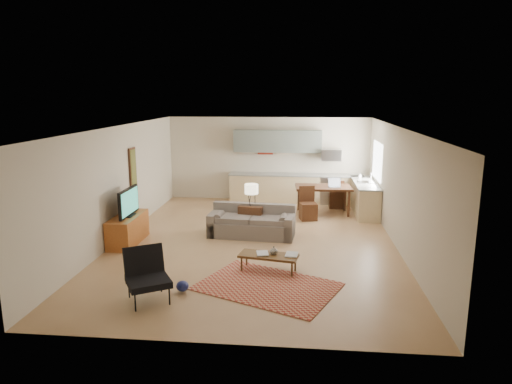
# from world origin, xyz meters

# --- Properties ---
(room) EXTENTS (9.00, 9.00, 9.00)m
(room) POSITION_xyz_m (0.00, 0.00, 1.35)
(room) COLOR #A97D51
(room) RESTS_ON ground
(kitchen_counter_back) EXTENTS (4.26, 0.64, 0.92)m
(kitchen_counter_back) POSITION_xyz_m (0.90, 4.18, 0.46)
(kitchen_counter_back) COLOR tan
(kitchen_counter_back) RESTS_ON ground
(kitchen_counter_right) EXTENTS (0.64, 2.26, 0.92)m
(kitchen_counter_right) POSITION_xyz_m (2.93, 3.00, 0.46)
(kitchen_counter_right) COLOR tan
(kitchen_counter_right) RESTS_ON ground
(kitchen_range) EXTENTS (0.62, 0.62, 0.90)m
(kitchen_range) POSITION_xyz_m (2.00, 4.18, 0.45)
(kitchen_range) COLOR #A5A8AD
(kitchen_range) RESTS_ON ground
(kitchen_microwave) EXTENTS (0.62, 0.40, 0.35)m
(kitchen_microwave) POSITION_xyz_m (2.00, 4.20, 1.55)
(kitchen_microwave) COLOR #A5A8AD
(kitchen_microwave) RESTS_ON room
(upper_cabinets) EXTENTS (2.80, 0.34, 0.70)m
(upper_cabinets) POSITION_xyz_m (0.30, 4.33, 1.95)
(upper_cabinets) COLOR slate
(upper_cabinets) RESTS_ON room
(window_right) EXTENTS (0.02, 1.40, 1.05)m
(window_right) POSITION_xyz_m (3.23, 3.00, 1.55)
(window_right) COLOR white
(window_right) RESTS_ON room
(wall_art_left) EXTENTS (0.06, 0.42, 1.10)m
(wall_art_left) POSITION_xyz_m (-3.21, 0.90, 1.55)
(wall_art_left) COLOR olive
(wall_art_left) RESTS_ON room
(triptych) EXTENTS (1.70, 0.04, 0.50)m
(triptych) POSITION_xyz_m (-0.10, 4.47, 1.75)
(triptych) COLOR beige
(triptych) RESTS_ON room
(rug) EXTENTS (2.85, 2.48, 0.02)m
(rug) POSITION_xyz_m (0.48, -2.51, 0.01)
(rug) COLOR maroon
(rug) RESTS_ON floor
(sofa) EXTENTS (2.24, 1.12, 0.75)m
(sofa) POSITION_xyz_m (-0.12, 0.48, 0.38)
(sofa) COLOR #6A5E56
(sofa) RESTS_ON floor
(coffee_table) EXTENTS (1.22, 0.67, 0.35)m
(coffee_table) POSITION_xyz_m (0.45, -1.76, 0.17)
(coffee_table) COLOR #4F3216
(coffee_table) RESTS_ON floor
(book_a) EXTENTS (0.33, 0.38, 0.03)m
(book_a) POSITION_xyz_m (0.21, -1.77, 0.36)
(book_a) COLOR maroon
(book_a) RESTS_ON coffee_table
(book_b) EXTENTS (0.31, 0.37, 0.02)m
(book_b) POSITION_xyz_m (0.78, -1.73, 0.36)
(book_b) COLOR navy
(book_b) RESTS_ON coffee_table
(vase) EXTENTS (0.18, 0.18, 0.17)m
(vase) POSITION_xyz_m (0.55, -1.74, 0.43)
(vase) COLOR black
(vase) RESTS_ON coffee_table
(armchair) EXTENTS (1.07, 1.07, 0.89)m
(armchair) POSITION_xyz_m (-1.47, -3.28, 0.45)
(armchair) COLOR black
(armchair) RESTS_ON floor
(tv_credenza) EXTENTS (0.55, 1.42, 0.65)m
(tv_credenza) POSITION_xyz_m (-2.96, -0.32, 0.33)
(tv_credenza) COLOR #9C4E1F
(tv_credenza) RESTS_ON floor
(tv) EXTENTS (0.11, 1.09, 0.65)m
(tv) POSITION_xyz_m (-2.90, -0.32, 0.98)
(tv) COLOR black
(tv) RESTS_ON tv_credenza
(console_table) EXTENTS (0.66, 0.49, 0.70)m
(console_table) POSITION_xyz_m (-0.16, 0.77, 0.35)
(console_table) COLOR #3C2113
(console_table) RESTS_ON floor
(table_lamp) EXTENTS (0.38, 0.38, 0.56)m
(table_lamp) POSITION_xyz_m (-0.16, 0.77, 0.98)
(table_lamp) COLOR beige
(table_lamp) RESTS_ON console_table
(dining_table) EXTENTS (1.65, 1.01, 0.81)m
(dining_table) POSITION_xyz_m (1.72, 2.84, 0.40)
(dining_table) COLOR #3C2113
(dining_table) RESTS_ON floor
(dining_chair_near) EXTENTS (0.53, 0.55, 0.92)m
(dining_chair_near) POSITION_xyz_m (1.28, 2.12, 0.46)
(dining_chair_near) COLOR #3C2113
(dining_chair_near) RESTS_ON floor
(dining_chair_far) EXTENTS (0.43, 0.45, 0.89)m
(dining_chair_far) POSITION_xyz_m (2.16, 3.56, 0.45)
(dining_chair_far) COLOR #3C2113
(dining_chair_far) RESTS_ON floor
(laptop) EXTENTS (0.36, 0.29, 0.26)m
(laptop) POSITION_xyz_m (2.04, 2.73, 0.94)
(laptop) COLOR #A5A8AD
(laptop) RESTS_ON dining_table
(soap_bottle) EXTENTS (0.10, 0.10, 0.19)m
(soap_bottle) POSITION_xyz_m (2.83, 3.48, 1.02)
(soap_bottle) COLOR beige
(soap_bottle) RESTS_ON kitchen_counter_right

